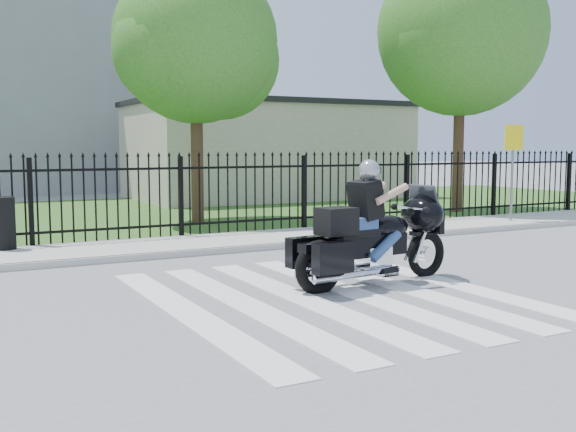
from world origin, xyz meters
name	(u,v)px	position (x,y,z in m)	size (l,w,h in m)	color
ground	(329,296)	(0.00, 0.00, 0.00)	(120.00, 120.00, 0.00)	slate
crosswalk	(329,296)	(0.00, 0.00, 0.01)	(5.00, 5.50, 0.01)	silver
sidewalk	(198,244)	(0.00, 5.00, 0.06)	(40.00, 2.00, 0.12)	#ADAAA3
curb	(217,251)	(0.00, 4.00, 0.06)	(40.00, 0.12, 0.12)	#ADAAA3
grass_strip	(113,215)	(0.00, 12.00, 0.01)	(40.00, 12.00, 0.02)	#29561D
iron_fence	(181,199)	(0.00, 6.00, 0.90)	(26.00, 0.04, 1.80)	black
tree_mid	(195,42)	(1.50, 9.00, 4.67)	(4.20, 4.20, 6.78)	#382316
tree_right	(461,32)	(9.50, 8.00, 5.39)	(5.00, 5.00, 7.90)	#382316
building_low	(267,153)	(7.00, 16.00, 1.75)	(10.00, 6.00, 3.50)	beige
building_low_roof	(267,105)	(7.00, 16.00, 3.60)	(10.20, 6.20, 0.20)	black
motorcycle_rider	(372,233)	(0.94, 0.37, 0.76)	(2.82, 1.04, 1.87)	black
traffic_sign	(513,152)	(8.36, 4.74, 1.85)	(0.53, 0.13, 2.42)	slate
litter_bin	(3,223)	(-3.53, 5.70, 0.60)	(0.43, 0.43, 0.97)	black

